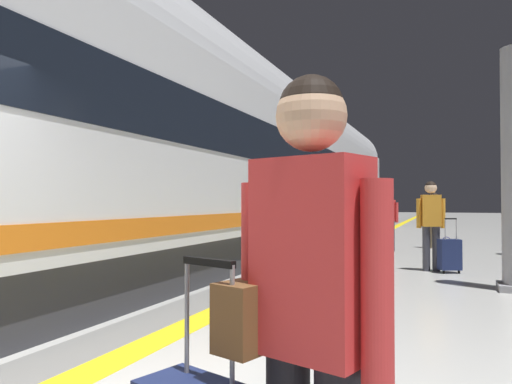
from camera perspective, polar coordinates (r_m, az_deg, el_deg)
safety_line_strip at (r=12.11m, az=9.96°, el=-7.37°), size 0.36×80.00×0.01m
tactile_edge_band at (r=12.20m, az=8.11°, el=-7.34°), size 0.76×80.00×0.01m
high_speed_train at (r=10.38m, az=-5.55°, el=5.41°), size 2.94×34.37×4.97m
traveller_foreground at (r=1.50m, az=6.18°, el=-13.79°), size 0.56×0.34×1.70m
passenger_near at (r=9.54m, az=20.41°, el=-3.06°), size 0.52×0.28×1.70m
suitcase_near at (r=9.44m, az=22.36°, el=-7.01°), size 0.44×0.36×1.01m
passenger_mid at (r=14.22m, az=20.74°, el=-2.70°), size 0.49×0.21×1.58m
duffel_bag_mid at (r=13.91m, az=22.06°, el=-5.88°), size 0.44×0.26×0.36m
passenger_far at (r=13.00m, az=15.75°, el=-2.74°), size 0.50×0.34×1.60m
suitcase_far at (r=12.77m, az=14.18°, el=-5.69°), size 0.38×0.24×0.93m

